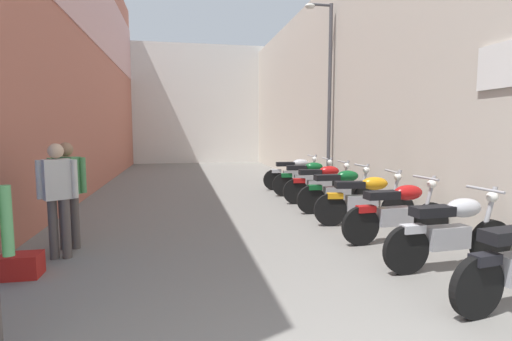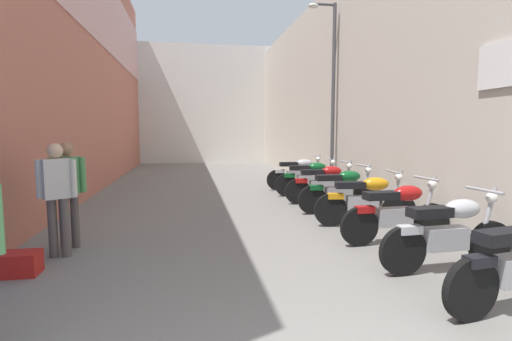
{
  "view_description": "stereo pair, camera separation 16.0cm",
  "coord_description": "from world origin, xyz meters",
  "px_view_note": "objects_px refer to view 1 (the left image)",
  "views": [
    {
      "loc": [
        -0.91,
        -1.47,
        1.74
      ],
      "look_at": [
        0.42,
        5.33,
        1.02
      ],
      "focal_mm": 27.16,
      "sensor_mm": 36.0,
      "label": 1
    },
    {
      "loc": [
        -0.75,
        -1.5,
        1.74
      ],
      "look_at": [
        0.42,
        5.33,
        1.02
      ],
      "focal_mm": 27.16,
      "sensor_mm": 36.0,
      "label": 2
    }
  ],
  "objects_px": {
    "motorcycle_sixth": "(322,183)",
    "pedestrian_mid_alley": "(58,192)",
    "motorcycle_seventh": "(307,177)",
    "street_lamp": "(327,85)",
    "plastic_crate": "(21,266)",
    "motorcycle_second": "(451,231)",
    "pedestrian_further_down": "(68,187)",
    "motorcycle_fourth": "(365,199)",
    "motorcycle_eighth": "(295,173)",
    "motorcycle_third": "(398,211)",
    "motorcycle_fifth": "(340,189)"
  },
  "relations": [
    {
      "from": "motorcycle_sixth",
      "to": "pedestrian_further_down",
      "type": "xyz_separation_m",
      "value": [
        -4.91,
        -2.65,
        0.42
      ]
    },
    {
      "from": "motorcycle_second",
      "to": "pedestrian_further_down",
      "type": "distance_m",
      "value": 5.26
    },
    {
      "from": "motorcycle_second",
      "to": "plastic_crate",
      "type": "height_order",
      "value": "motorcycle_second"
    },
    {
      "from": "pedestrian_mid_alley",
      "to": "plastic_crate",
      "type": "bearing_deg",
      "value": -111.96
    },
    {
      "from": "motorcycle_sixth",
      "to": "motorcycle_second",
      "type": "bearing_deg",
      "value": -90.0
    },
    {
      "from": "motorcycle_third",
      "to": "street_lamp",
      "type": "relative_size",
      "value": 0.36
    },
    {
      "from": "motorcycle_fifth",
      "to": "motorcycle_sixth",
      "type": "relative_size",
      "value": 1.0
    },
    {
      "from": "motorcycle_second",
      "to": "motorcycle_seventh",
      "type": "distance_m",
      "value": 5.57
    },
    {
      "from": "motorcycle_sixth",
      "to": "plastic_crate",
      "type": "distance_m",
      "value": 6.39
    },
    {
      "from": "motorcycle_sixth",
      "to": "street_lamp",
      "type": "height_order",
      "value": "street_lamp"
    },
    {
      "from": "plastic_crate",
      "to": "street_lamp",
      "type": "bearing_deg",
      "value": 42.22
    },
    {
      "from": "motorcycle_sixth",
      "to": "pedestrian_mid_alley",
      "type": "height_order",
      "value": "pedestrian_mid_alley"
    },
    {
      "from": "street_lamp",
      "to": "motorcycle_fifth",
      "type": "bearing_deg",
      "value": -104.89
    },
    {
      "from": "motorcycle_sixth",
      "to": "motorcycle_seventh",
      "type": "distance_m",
      "value": 1.08
    },
    {
      "from": "motorcycle_eighth",
      "to": "motorcycle_sixth",
      "type": "bearing_deg",
      "value": -90.0
    },
    {
      "from": "motorcycle_fifth",
      "to": "motorcycle_eighth",
      "type": "distance_m",
      "value": 3.28
    },
    {
      "from": "street_lamp",
      "to": "motorcycle_eighth",
      "type": "bearing_deg",
      "value": 138.78
    },
    {
      "from": "motorcycle_fifth",
      "to": "pedestrian_mid_alley",
      "type": "distance_m",
      "value": 5.34
    },
    {
      "from": "motorcycle_eighth",
      "to": "motorcycle_second",
      "type": "bearing_deg",
      "value": -90.0
    },
    {
      "from": "motorcycle_fourth",
      "to": "motorcycle_eighth",
      "type": "bearing_deg",
      "value": 90.0
    },
    {
      "from": "motorcycle_third",
      "to": "pedestrian_further_down",
      "type": "relative_size",
      "value": 1.18
    },
    {
      "from": "motorcycle_sixth",
      "to": "pedestrian_mid_alley",
      "type": "bearing_deg",
      "value": -147.89
    },
    {
      "from": "motorcycle_fifth",
      "to": "street_lamp",
      "type": "height_order",
      "value": "street_lamp"
    },
    {
      "from": "motorcycle_fifth",
      "to": "motorcycle_seventh",
      "type": "height_order",
      "value": "same"
    },
    {
      "from": "pedestrian_further_down",
      "to": "motorcycle_second",
      "type": "bearing_deg",
      "value": -20.54
    },
    {
      "from": "motorcycle_fifth",
      "to": "motorcycle_eighth",
      "type": "bearing_deg",
      "value": 90.0
    },
    {
      "from": "motorcycle_fifth",
      "to": "motorcycle_eighth",
      "type": "xyz_separation_m",
      "value": [
        -0.0,
        3.28,
        0.0
      ]
    },
    {
      "from": "motorcycle_second",
      "to": "motorcycle_third",
      "type": "height_order",
      "value": "same"
    },
    {
      "from": "motorcycle_seventh",
      "to": "plastic_crate",
      "type": "xyz_separation_m",
      "value": [
        -5.18,
        -4.81,
        -0.36
      ]
    },
    {
      "from": "pedestrian_further_down",
      "to": "motorcycle_seventh",
      "type": "bearing_deg",
      "value": 37.17
    },
    {
      "from": "motorcycle_eighth",
      "to": "motorcycle_third",
      "type": "bearing_deg",
      "value": -90.0
    },
    {
      "from": "motorcycle_second",
      "to": "motorcycle_fifth",
      "type": "relative_size",
      "value": 1.0
    },
    {
      "from": "motorcycle_sixth",
      "to": "motorcycle_fifth",
      "type": "bearing_deg",
      "value": -90.0
    },
    {
      "from": "motorcycle_fifth",
      "to": "motorcycle_eighth",
      "type": "relative_size",
      "value": 1.0
    },
    {
      "from": "motorcycle_third",
      "to": "motorcycle_seventh",
      "type": "height_order",
      "value": "same"
    },
    {
      "from": "motorcycle_third",
      "to": "pedestrian_mid_alley",
      "type": "distance_m",
      "value": 4.94
    },
    {
      "from": "motorcycle_second",
      "to": "pedestrian_further_down",
      "type": "bearing_deg",
      "value": 159.46
    },
    {
      "from": "motorcycle_third",
      "to": "motorcycle_sixth",
      "type": "bearing_deg",
      "value": 90.0
    },
    {
      "from": "motorcycle_fourth",
      "to": "motorcycle_fifth",
      "type": "distance_m",
      "value": 1.14
    },
    {
      "from": "motorcycle_third",
      "to": "motorcycle_fourth",
      "type": "xyz_separation_m",
      "value": [
        -0.0,
        1.09,
        0.0
      ]
    },
    {
      "from": "motorcycle_fourth",
      "to": "motorcycle_sixth",
      "type": "relative_size",
      "value": 1.0
    },
    {
      "from": "motorcycle_fourth",
      "to": "motorcycle_eighth",
      "type": "relative_size",
      "value": 0.99
    },
    {
      "from": "motorcycle_third",
      "to": "motorcycle_seventh",
      "type": "relative_size",
      "value": 1.0
    },
    {
      "from": "motorcycle_third",
      "to": "street_lamp",
      "type": "xyz_separation_m",
      "value": [
        0.71,
        4.89,
        2.48
      ]
    },
    {
      "from": "motorcycle_sixth",
      "to": "plastic_crate",
      "type": "height_order",
      "value": "motorcycle_sixth"
    },
    {
      "from": "motorcycle_seventh",
      "to": "motorcycle_fifth",
      "type": "bearing_deg",
      "value": -90.0
    },
    {
      "from": "pedestrian_further_down",
      "to": "plastic_crate",
      "type": "bearing_deg",
      "value": -103.84
    },
    {
      "from": "motorcycle_eighth",
      "to": "pedestrian_further_down",
      "type": "relative_size",
      "value": 1.18
    },
    {
      "from": "motorcycle_seventh",
      "to": "street_lamp",
      "type": "relative_size",
      "value": 0.36
    },
    {
      "from": "street_lamp",
      "to": "plastic_crate",
      "type": "bearing_deg",
      "value": -137.78
    }
  ]
}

